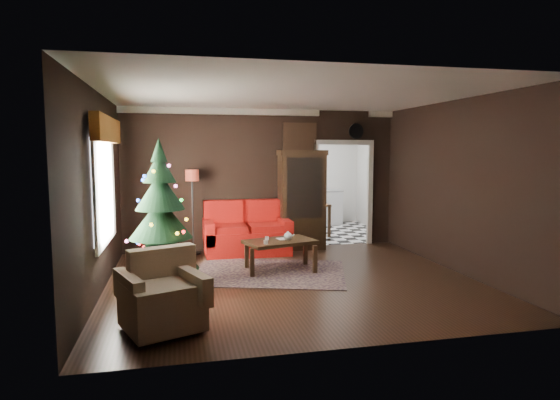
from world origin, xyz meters
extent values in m
plane|color=black|center=(0.00, 0.00, 0.00)|extent=(5.50, 5.50, 0.00)
plane|color=white|center=(0.00, 0.00, 2.80)|extent=(5.50, 5.50, 0.00)
plane|color=black|center=(0.00, 2.50, 1.40)|extent=(5.50, 0.00, 5.50)
plane|color=black|center=(0.00, -2.50, 1.40)|extent=(5.50, 0.00, 5.50)
plane|color=black|center=(-2.75, 0.00, 1.40)|extent=(0.00, 5.50, 5.50)
plane|color=black|center=(2.75, 0.00, 1.40)|extent=(0.00, 5.50, 5.50)
cube|color=white|center=(-2.71, 0.20, 1.45)|extent=(0.05, 1.60, 1.40)
cube|color=brown|center=(-2.63, 0.20, 2.27)|extent=(0.12, 2.10, 0.35)
plane|color=white|center=(1.70, 4.00, 0.00)|extent=(3.00, 3.00, 0.00)
cube|color=white|center=(1.70, 5.45, 1.70)|extent=(0.70, 0.06, 0.70)
cube|color=#5B4B55|center=(-0.28, 0.55, 0.01)|extent=(2.90, 2.47, 0.01)
cylinder|color=white|center=(-0.26, 0.71, 0.54)|extent=(0.07, 0.07, 0.06)
cylinder|color=silver|center=(-0.35, 0.37, 0.55)|extent=(0.08, 0.08, 0.06)
imported|color=#856E50|center=(-0.09, 0.68, 0.61)|extent=(0.14, 0.04, 0.20)
cylinder|color=white|center=(1.95, 2.45, 2.38)|extent=(0.32, 0.32, 0.06)
cube|color=#BE8345|center=(0.75, 2.46, 2.25)|extent=(0.62, 0.05, 0.52)
cube|color=silver|center=(1.70, 5.20, 0.45)|extent=(1.80, 0.60, 0.90)
camera|label=1|loc=(-1.69, -6.76, 1.97)|focal=30.01mm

